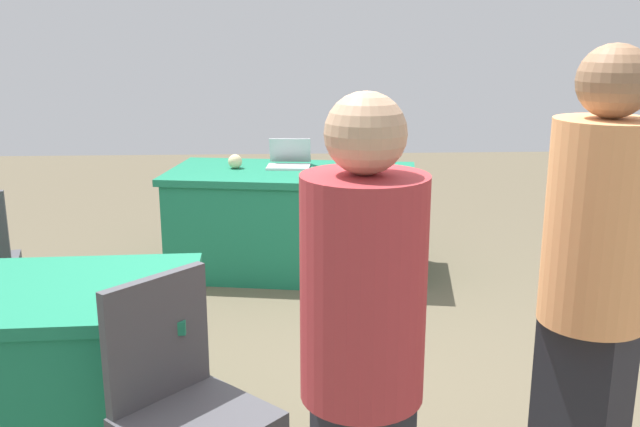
{
  "coord_description": "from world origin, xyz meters",
  "views": [
    {
      "loc": [
        0.25,
        3.17,
        1.77
      ],
      "look_at": [
        0.08,
        -0.18,
        0.9
      ],
      "focal_mm": 39.55,
      "sensor_mm": 36.0,
      "label": 1
    }
  ],
  "objects": [
    {
      "name": "table_foreground",
      "position": [
        0.21,
        -1.94,
        0.39
      ],
      "size": [
        1.93,
        1.19,
        0.77
      ],
      "rotation": [
        0.0,
        0.0,
        -0.16
      ],
      "color": "#1E7A56",
      "rests_on": "ground"
    },
    {
      "name": "person_organiser",
      "position": [
        0.04,
        1.4,
        0.9
      ],
      "size": [
        0.45,
        0.45,
        1.63
      ],
      "rotation": [
        0.0,
        0.0,
        5.16
      ],
      "color": "#26262D",
      "rests_on": "ground"
    },
    {
      "name": "laptop_silver",
      "position": [
        0.22,
        -2.08,
        0.81
      ],
      "size": [
        0.34,
        0.32,
        0.21
      ],
      "rotation": [
        0.0,
        0.0,
        -0.1
      ],
      "color": "silver",
      "rests_on": "table_foreground"
    },
    {
      "name": "scissors_red",
      "position": [
        -0.22,
        -1.82,
        0.78
      ],
      "size": [
        0.15,
        0.16,
        0.01
      ],
      "primitive_type": "cube",
      "rotation": [
        0.0,
        0.0,
        2.32
      ],
      "color": "red",
      "rests_on": "table_foreground"
    },
    {
      "name": "ground_plane",
      "position": [
        0.0,
        0.0,
        0.0
      ],
      "size": [
        14.4,
        14.4,
        0.0
      ],
      "primitive_type": "plane",
      "color": "brown"
    },
    {
      "name": "table_mid_left",
      "position": [
        1.34,
        0.47,
        0.39
      ],
      "size": [
        1.45,
        0.86,
        0.77
      ],
      "rotation": [
        0.0,
        0.0,
        0.04
      ],
      "color": "#1E7A56",
      "rests_on": "ground"
    },
    {
      "name": "yarn_ball",
      "position": [
        0.63,
        -2.04,
        0.83
      ],
      "size": [
        0.11,
        0.11,
        0.11
      ],
      "primitive_type": "sphere",
      "color": "beige",
      "rests_on": "table_foreground"
    },
    {
      "name": "chair_near_front",
      "position": [
        0.61,
        0.97,
        0.55
      ],
      "size": [
        0.62,
        0.62,
        0.96
      ],
      "rotation": [
        0.0,
        0.0,
        0.81
      ],
      "color": "#9E9993",
      "rests_on": "ground"
    },
    {
      "name": "person_attendee_browsing",
      "position": [
        -0.75,
        1.05,
        0.97
      ],
      "size": [
        0.48,
        0.48,
        1.74
      ],
      "rotation": [
        0.0,
        0.0,
        5.35
      ],
      "color": "#26262D",
      "rests_on": "ground"
    }
  ]
}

